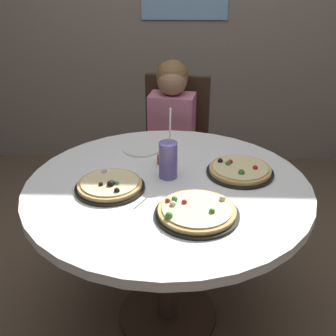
{
  "coord_description": "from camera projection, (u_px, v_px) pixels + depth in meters",
  "views": [
    {
      "loc": [
        0.05,
        -1.58,
        1.63
      ],
      "look_at": [
        0.0,
        0.05,
        0.8
      ],
      "focal_mm": 46.05,
      "sensor_mm": 36.0,
      "label": 1
    }
  ],
  "objects": [
    {
      "name": "soda_cup",
      "position": [
        167.0,
        160.0,
        1.83
      ],
      "size": [
        0.08,
        0.08,
        0.31
      ],
      "color": "#6659A5",
      "rests_on": "dining_table"
    },
    {
      "name": "diner_child",
      "position": [
        170.0,
        164.0,
        2.58
      ],
      "size": [
        0.31,
        0.43,
        1.08
      ],
      "color": "#3F4766",
      "rests_on": "ground_plane"
    },
    {
      "name": "pizza_cheese",
      "position": [
        240.0,
        170.0,
        1.88
      ],
      "size": [
        0.29,
        0.29,
        0.05
      ],
      "color": "black",
      "rests_on": "dining_table"
    },
    {
      "name": "pizza_veggie",
      "position": [
        197.0,
        212.0,
        1.59
      ],
      "size": [
        0.32,
        0.32,
        0.05
      ],
      "color": "black",
      "rests_on": "dining_table"
    },
    {
      "name": "pizza_pepperoni",
      "position": [
        110.0,
        185.0,
        1.76
      ],
      "size": [
        0.29,
        0.29,
        0.05
      ],
      "color": "black",
      "rests_on": "dining_table"
    },
    {
      "name": "chair_wooden",
      "position": [
        174.0,
        144.0,
        2.72
      ],
      "size": [
        0.46,
        0.46,
        0.95
      ],
      "color": "#382619",
      "rests_on": "ground_plane"
    },
    {
      "name": "sauce_bowl",
      "position": [
        165.0,
        159.0,
        1.97
      ],
      "size": [
        0.07,
        0.07,
        0.04
      ],
      "primitive_type": "cylinder",
      "color": "brown",
      "rests_on": "dining_table"
    },
    {
      "name": "ground_plane",
      "position": [
        168.0,
        315.0,
        2.15
      ],
      "size": [
        8.0,
        8.0,
        0.0
      ],
      "primitive_type": "plane",
      "color": "brown"
    },
    {
      "name": "dining_table",
      "position": [
        168.0,
        204.0,
        1.85
      ],
      "size": [
        1.2,
        1.2,
        0.75
      ],
      "color": "white",
      "rests_on": "ground_plane"
    },
    {
      "name": "plate_small",
      "position": [
        142.0,
        149.0,
        2.11
      ],
      "size": [
        0.18,
        0.18,
        0.01
      ],
      "primitive_type": "cylinder",
      "color": "white",
      "rests_on": "dining_table"
    }
  ]
}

